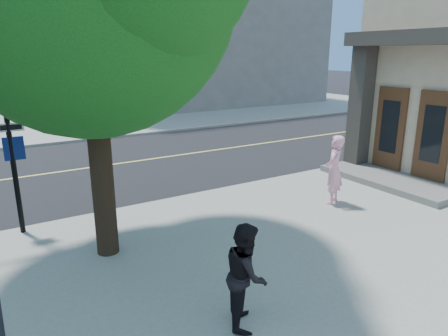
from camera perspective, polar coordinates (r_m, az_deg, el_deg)
ground at (r=10.15m, az=-24.20°, el=-7.68°), size 140.00×140.00×0.00m
road_ew at (r=14.40m, az=-26.76°, el=-1.21°), size 140.00×9.00×0.01m
sidewalk_ne at (r=34.27m, az=-6.64°, el=9.46°), size 29.00×25.00×0.12m
filler_ne at (r=34.89m, az=-6.61°, el=21.19°), size 18.00×16.00×14.00m
man_on_phone at (r=10.52m, az=15.18°, el=-0.24°), size 0.76×0.67×1.75m
pedestrian at (r=5.78m, az=3.14°, el=-14.71°), size 0.88×0.92×1.50m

